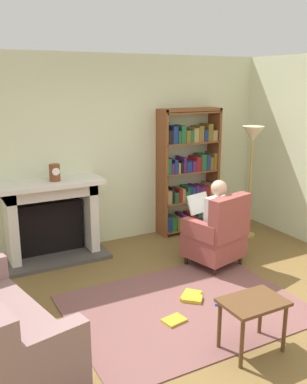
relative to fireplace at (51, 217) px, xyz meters
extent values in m
plane|color=brown|center=(0.86, -2.30, -0.57)|extent=(14.00, 14.00, 0.00)
cube|color=beige|center=(0.86, 0.25, 0.78)|extent=(5.60, 0.10, 2.70)
cube|color=beige|center=(3.51, -1.05, 0.78)|extent=(0.10, 5.20, 2.70)
cube|color=brown|center=(0.86, -2.00, -0.57)|extent=(2.40, 1.80, 0.01)
cube|color=#4C4742|center=(0.00, -0.12, -0.55)|extent=(1.38, 0.64, 0.05)
cube|color=black|center=(0.00, 0.10, -0.17)|extent=(0.86, 0.20, 0.70)
cube|color=silver|center=(-0.53, -0.02, -0.06)|extent=(0.12, 0.44, 1.02)
cube|color=silver|center=(0.53, -0.02, -0.06)|extent=(0.12, 0.44, 1.02)
cube|color=silver|center=(0.00, -0.02, 0.37)|extent=(1.18, 0.44, 0.16)
cube|color=silver|center=(0.00, -0.08, 0.48)|extent=(1.34, 0.56, 0.06)
cylinder|color=brown|center=(0.06, -0.10, 0.61)|extent=(0.14, 0.14, 0.22)
cylinder|color=white|center=(0.06, -0.16, 0.64)|extent=(0.10, 0.01, 0.10)
cube|color=brown|center=(1.71, 0.04, 0.39)|extent=(0.04, 0.32, 1.93)
cube|color=brown|center=(2.66, 0.04, 0.39)|extent=(0.04, 0.32, 1.93)
cube|color=brown|center=(2.18, 0.04, 1.34)|extent=(0.98, 0.32, 0.04)
cube|color=brown|center=(2.18, 0.04, -0.51)|extent=(0.94, 0.32, 0.02)
cube|color=navy|center=(1.78, 0.03, -0.39)|extent=(0.08, 0.26, 0.23)
cube|color=#1E592D|center=(1.87, 0.03, -0.39)|extent=(0.09, 0.26, 0.22)
cube|color=brown|center=(1.94, 0.03, -0.40)|extent=(0.04, 0.26, 0.19)
cube|color=#997F4C|center=(1.99, 0.03, -0.41)|extent=(0.05, 0.26, 0.19)
cube|color=#4C1E59|center=(2.05, 0.03, -0.38)|extent=(0.06, 0.26, 0.24)
cube|color=maroon|center=(2.13, 0.03, -0.41)|extent=(0.08, 0.26, 0.19)
cube|color=maroon|center=(2.21, 0.03, -0.39)|extent=(0.07, 0.26, 0.22)
cube|color=maroon|center=(2.28, 0.03, -0.42)|extent=(0.04, 0.26, 0.17)
cube|color=#1E592D|center=(2.33, 0.03, -0.39)|extent=(0.06, 0.26, 0.21)
cube|color=#997F4C|center=(2.41, 0.03, -0.38)|extent=(0.07, 0.26, 0.25)
cube|color=maroon|center=(2.49, 0.03, -0.42)|extent=(0.07, 0.26, 0.17)
cube|color=brown|center=(2.56, 0.03, -0.39)|extent=(0.06, 0.26, 0.22)
cube|color=brown|center=(2.18, 0.04, -0.06)|extent=(0.94, 0.32, 0.02)
cube|color=#997F4C|center=(1.78, 0.03, 0.05)|extent=(0.08, 0.26, 0.20)
cube|color=black|center=(1.84, 0.03, 0.07)|extent=(0.04, 0.26, 0.24)
cube|color=#1E592D|center=(1.90, 0.03, 0.03)|extent=(0.07, 0.26, 0.16)
cube|color=maroon|center=(1.97, 0.03, 0.05)|extent=(0.06, 0.26, 0.20)
cube|color=#997F4C|center=(2.03, 0.03, 0.05)|extent=(0.05, 0.26, 0.20)
cube|color=#1E592D|center=(2.08, 0.03, 0.03)|extent=(0.04, 0.26, 0.16)
cube|color=#1E592D|center=(2.12, 0.03, 0.06)|extent=(0.04, 0.26, 0.22)
cube|color=navy|center=(2.17, 0.03, 0.06)|extent=(0.04, 0.26, 0.21)
cube|color=navy|center=(2.22, 0.03, 0.06)|extent=(0.05, 0.26, 0.21)
cube|color=#4C1E59|center=(2.29, 0.03, 0.06)|extent=(0.05, 0.26, 0.22)
cube|color=#4C1E59|center=(2.34, 0.03, 0.05)|extent=(0.04, 0.26, 0.20)
cube|color=#4C1E59|center=(2.40, 0.03, 0.05)|extent=(0.06, 0.26, 0.20)
cube|color=maroon|center=(2.47, 0.03, 0.04)|extent=(0.08, 0.26, 0.19)
cube|color=#997F4C|center=(2.56, 0.03, 0.06)|extent=(0.07, 0.26, 0.22)
cube|color=#4C1E59|center=(2.63, 0.03, 0.06)|extent=(0.07, 0.26, 0.22)
cube|color=brown|center=(2.18, 0.04, 0.39)|extent=(0.94, 0.32, 0.02)
cube|color=#1E592D|center=(1.77, 0.03, 0.52)|extent=(0.06, 0.26, 0.24)
cube|color=#4C1E59|center=(1.83, 0.03, 0.49)|extent=(0.04, 0.26, 0.16)
cube|color=navy|center=(1.89, 0.03, 0.51)|extent=(0.05, 0.26, 0.21)
cube|color=#997F4C|center=(1.94, 0.03, 0.48)|extent=(0.04, 0.26, 0.16)
cube|color=black|center=(1.99, 0.03, 0.49)|extent=(0.04, 0.26, 0.17)
cube|color=#4C1E59|center=(2.04, 0.03, 0.52)|extent=(0.05, 0.26, 0.24)
cube|color=navy|center=(2.12, 0.03, 0.49)|extent=(0.09, 0.26, 0.17)
cube|color=#4C1E59|center=(2.21, 0.03, 0.49)|extent=(0.07, 0.26, 0.16)
cube|color=maroon|center=(2.29, 0.03, 0.51)|extent=(0.09, 0.26, 0.22)
cube|color=#1E592D|center=(2.39, 0.03, 0.53)|extent=(0.09, 0.26, 0.25)
cube|color=navy|center=(2.47, 0.03, 0.53)|extent=(0.06, 0.26, 0.24)
cube|color=brown|center=(2.53, 0.03, 0.51)|extent=(0.06, 0.26, 0.20)
cube|color=brown|center=(2.60, 0.03, 0.53)|extent=(0.06, 0.26, 0.26)
cube|color=brown|center=(2.18, 0.04, 0.85)|extent=(0.94, 0.32, 0.02)
cube|color=black|center=(1.79, 0.03, 0.96)|extent=(0.09, 0.26, 0.20)
cube|color=navy|center=(1.87, 0.03, 0.99)|extent=(0.08, 0.26, 0.26)
cube|color=#1E592D|center=(1.94, 0.03, 0.95)|extent=(0.04, 0.26, 0.18)
cube|color=#1E592D|center=(2.01, 0.03, 0.99)|extent=(0.08, 0.26, 0.26)
cube|color=brown|center=(2.09, 0.03, 0.95)|extent=(0.07, 0.26, 0.18)
cube|color=#1E592D|center=(2.16, 0.03, 0.95)|extent=(0.06, 0.26, 0.18)
cube|color=#997F4C|center=(2.23, 0.03, 0.96)|extent=(0.09, 0.26, 0.21)
cube|color=brown|center=(2.32, 0.03, 0.98)|extent=(0.09, 0.26, 0.24)
cube|color=navy|center=(2.41, 0.03, 0.95)|extent=(0.07, 0.26, 0.18)
cube|color=brown|center=(2.49, 0.03, 0.99)|extent=(0.09, 0.26, 0.26)
cube|color=#997F4C|center=(2.58, 0.03, 0.94)|extent=(0.08, 0.26, 0.16)
cube|color=brown|center=(2.18, 0.04, 1.30)|extent=(0.94, 0.32, 0.02)
cylinder|color=#331E14|center=(1.97, -0.93, -0.51)|extent=(0.05, 0.05, 0.12)
cylinder|color=#331E14|center=(1.47, -1.05, -0.51)|extent=(0.05, 0.05, 0.12)
cylinder|color=#331E14|center=(2.09, -1.40, -0.51)|extent=(0.05, 0.05, 0.12)
cylinder|color=#331E14|center=(1.59, -1.52, -0.51)|extent=(0.05, 0.05, 0.12)
cube|color=#93453F|center=(1.78, -1.23, -0.30)|extent=(0.77, 0.74, 0.30)
cube|color=#93453F|center=(1.84, -1.46, 0.12)|extent=(0.66, 0.31, 0.55)
cube|color=#93453F|center=(2.04, -1.16, -0.04)|extent=(0.25, 0.55, 0.22)
cube|color=#93453F|center=(1.52, -1.29, -0.04)|extent=(0.25, 0.55, 0.22)
cube|color=silver|center=(1.79, -1.27, 0.10)|extent=(0.36, 0.27, 0.50)
sphere|color=#D8AD8C|center=(1.79, -1.27, 0.47)|extent=(0.20, 0.20, 0.20)
cube|color=#191E3F|center=(1.82, -1.06, -0.10)|extent=(0.21, 0.42, 0.12)
cube|color=#191E3F|center=(1.67, -1.10, -0.10)|extent=(0.21, 0.42, 0.12)
cylinder|color=#191E3F|center=(1.77, -0.88, -0.36)|extent=(0.10, 0.10, 0.42)
cylinder|color=#191E3F|center=(1.62, -0.92, -0.36)|extent=(0.10, 0.10, 0.42)
cube|color=white|center=(1.71, -0.95, 0.20)|extent=(0.38, 0.19, 0.25)
cube|color=gray|center=(-0.97, -2.01, -0.37)|extent=(1.05, 1.81, 0.40)
cube|color=gray|center=(-0.81, -2.76, -0.05)|extent=(0.72, 0.31, 0.24)
cube|color=brown|center=(0.99, -2.89, -0.10)|extent=(0.56, 0.39, 0.03)
cylinder|color=brown|center=(0.76, -3.04, -0.34)|extent=(0.04, 0.04, 0.46)
cylinder|color=brown|center=(1.23, -3.04, -0.34)|extent=(0.04, 0.04, 0.46)
cylinder|color=brown|center=(0.76, -2.73, -0.34)|extent=(0.04, 0.04, 0.46)
cylinder|color=brown|center=(1.23, -2.73, -0.34)|extent=(0.04, 0.04, 0.46)
cube|color=gold|center=(1.01, -1.92, -0.54)|extent=(0.26, 0.26, 0.04)
cube|color=#334CA5|center=(1.28, -2.14, -0.55)|extent=(0.25, 0.25, 0.03)
cube|color=gold|center=(1.03, -1.86, -0.54)|extent=(0.31, 0.30, 0.04)
cube|color=gold|center=(0.62, -2.19, -0.55)|extent=(0.24, 0.20, 0.02)
cylinder|color=#B7933F|center=(2.87, -0.61, -0.56)|extent=(0.24, 0.24, 0.03)
cylinder|color=#B7933F|center=(2.87, -0.61, 0.18)|extent=(0.03, 0.03, 1.45)
cone|color=beige|center=(2.87, -0.61, 1.01)|extent=(0.32, 0.32, 0.22)
camera|label=1|loc=(-1.34, -5.42, 1.76)|focal=39.84mm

